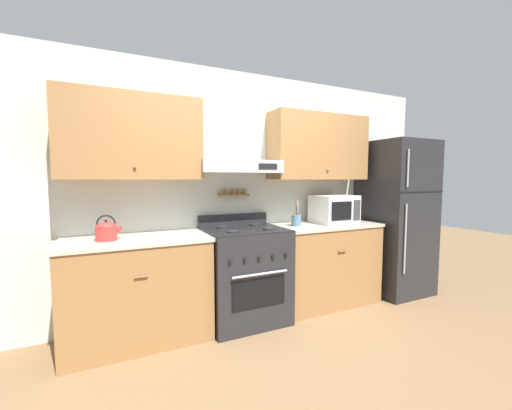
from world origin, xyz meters
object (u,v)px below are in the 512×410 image
stove_range (245,274)px  tea_kettle (107,230)px  refrigerator (395,217)px  utensil_crock (296,220)px  microwave (334,209)px

stove_range → tea_kettle: size_ratio=4.86×
tea_kettle → refrigerator: bearing=-1.2°
stove_range → utensil_crock: utensil_crock is taller
refrigerator → microwave: (-0.90, 0.08, 0.13)m
microwave → utensil_crock: 0.53m
tea_kettle → microwave: microwave is taller
stove_range → microwave: microwave is taller
refrigerator → stove_range: bearing=178.9°
refrigerator → utensil_crock: 1.43m
microwave → utensil_crock: (-0.52, -0.02, -0.09)m
stove_range → tea_kettle: (-1.23, 0.03, 0.53)m
stove_range → microwave: bearing=2.2°
utensil_crock → tea_kettle: bearing=-180.0°
microwave → stove_range: bearing=-177.8°
stove_range → refrigerator: size_ratio=0.56×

